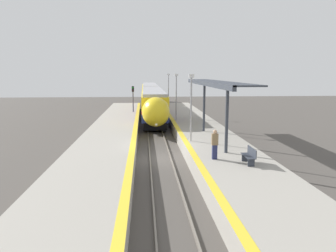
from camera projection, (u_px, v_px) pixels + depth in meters
ground_plane at (160, 159)px, 22.76m from camera, size 120.00×120.00×0.00m
rail_left at (150, 158)px, 22.69m from camera, size 0.08×90.00×0.15m
rail_right at (171, 158)px, 22.80m from camera, size 0.08×90.00×0.15m
train at (151, 98)px, 49.42m from camera, size 2.73×41.71×3.89m
platform_right at (217, 151)px, 22.96m from camera, size 4.58×64.00×1.04m
platform_left at (104, 153)px, 22.39m from camera, size 4.40×64.00×1.04m
platform_bench at (250, 155)px, 17.75m from camera, size 0.44×1.42×0.89m
person_waiting at (215, 144)px, 18.64m from camera, size 0.36×0.22×1.71m
railway_signal at (133, 99)px, 41.34m from camera, size 0.28×0.28×4.27m
lamppost_near at (191, 103)px, 23.34m from camera, size 0.36×0.20×4.80m
lamppost_mid at (176, 93)px, 34.04m from camera, size 0.36×0.20×4.80m
lamppost_far at (168, 88)px, 44.75m from camera, size 0.36×0.20×4.80m
station_canopy at (211, 84)px, 27.22m from camera, size 2.02×18.26×4.21m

